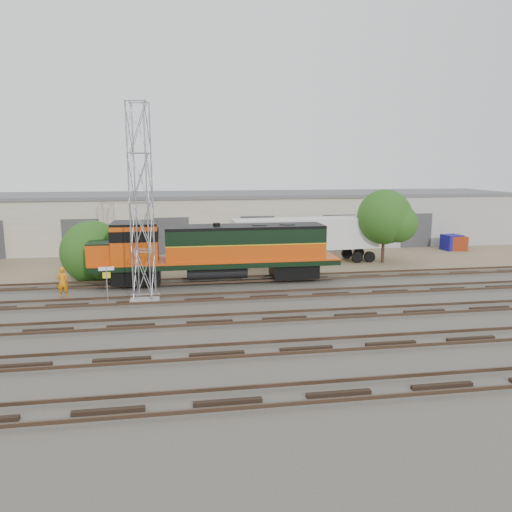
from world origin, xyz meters
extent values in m
plane|color=#47423A|center=(0.00, 0.00, 0.00)|extent=(140.00, 140.00, 0.00)
cube|color=#726047|center=(0.00, 15.00, 0.01)|extent=(80.00, 16.00, 0.02)
cube|color=black|center=(0.00, -12.00, 0.07)|extent=(80.00, 2.40, 0.14)
cube|color=#4C3828|center=(0.00, -12.75, 0.21)|extent=(80.00, 0.08, 0.14)
cube|color=#4C3828|center=(0.00, -11.25, 0.21)|extent=(80.00, 0.08, 0.14)
cube|color=black|center=(0.00, -7.50, 0.07)|extent=(80.00, 2.40, 0.14)
cube|color=#4C3828|center=(0.00, -8.25, 0.21)|extent=(80.00, 0.08, 0.14)
cube|color=#4C3828|center=(0.00, -6.75, 0.21)|extent=(80.00, 0.08, 0.14)
cube|color=black|center=(0.00, -3.00, 0.07)|extent=(80.00, 2.40, 0.14)
cube|color=#4C3828|center=(0.00, -3.75, 0.21)|extent=(80.00, 0.08, 0.14)
cube|color=#4C3828|center=(0.00, -2.25, 0.21)|extent=(80.00, 0.08, 0.14)
cube|color=black|center=(0.00, 1.50, 0.07)|extent=(80.00, 2.40, 0.14)
cube|color=#4C3828|center=(0.00, 0.75, 0.21)|extent=(80.00, 0.08, 0.14)
cube|color=#4C3828|center=(0.00, 2.25, 0.21)|extent=(80.00, 0.08, 0.14)
cube|color=black|center=(0.00, 6.00, 0.07)|extent=(80.00, 2.40, 0.14)
cube|color=#4C3828|center=(0.00, 5.25, 0.21)|extent=(80.00, 0.08, 0.14)
cube|color=#4C3828|center=(0.00, 6.75, 0.21)|extent=(80.00, 0.08, 0.14)
cube|color=beige|center=(0.00, 23.00, 2.50)|extent=(58.00, 10.00, 5.00)
cube|color=#59595B|center=(0.00, 23.00, 5.15)|extent=(58.40, 10.40, 0.30)
cube|color=#999993|center=(22.00, 17.95, 2.50)|extent=(14.00, 0.10, 5.00)
cube|color=#333335|center=(-14.00, 17.94, 1.70)|extent=(3.20, 0.12, 3.40)
cube|color=#333335|center=(-6.00, 17.94, 1.70)|extent=(3.20, 0.12, 3.40)
cube|color=#333335|center=(2.00, 17.94, 1.70)|extent=(3.20, 0.12, 3.40)
cube|color=#333335|center=(10.00, 17.94, 1.70)|extent=(3.20, 0.12, 3.40)
cube|color=#333335|center=(18.00, 17.94, 1.70)|extent=(3.20, 0.12, 3.40)
cube|color=black|center=(-8.31, 6.00, 0.78)|extent=(3.19, 2.39, 1.00)
cube|color=black|center=(2.65, 6.00, 0.78)|extent=(3.19, 2.39, 1.00)
cube|color=black|center=(-2.83, 6.00, 1.45)|extent=(16.94, 2.99, 0.35)
cylinder|color=black|center=(-2.83, 6.00, 0.83)|extent=(4.19, 1.10, 1.10)
cube|color=#C44109|center=(-0.84, 6.00, 2.22)|extent=(10.96, 2.59, 1.20)
cube|color=black|center=(-0.84, 6.00, 3.32)|extent=(10.96, 2.59, 1.00)
cube|color=black|center=(-0.84, 6.00, 3.92)|extent=(10.96, 2.59, 0.20)
cube|color=#C44109|center=(-8.31, 6.00, 2.92)|extent=(2.99, 2.99, 2.59)
cube|color=black|center=(-8.31, 6.00, 4.30)|extent=(2.99, 2.99, 0.16)
cube|color=#C44109|center=(-10.60, 6.00, 2.32)|extent=(1.59, 2.39, 1.40)
cube|color=gray|center=(-7.57, 2.15, 0.10)|extent=(1.72, 1.72, 0.20)
cylinder|color=gray|center=(-8.09, 2.68, 5.94)|extent=(0.09, 0.09, 11.49)
cylinder|color=gray|center=(-7.04, 2.68, 5.94)|extent=(0.09, 0.09, 11.49)
cylinder|color=gray|center=(-8.09, 1.63, 5.94)|extent=(0.09, 0.09, 11.49)
cylinder|color=gray|center=(-7.04, 1.63, 5.94)|extent=(0.09, 0.09, 11.49)
cylinder|color=gray|center=(-9.76, 2.05, 1.11)|extent=(0.07, 0.07, 2.21)
cube|color=white|center=(-9.76, 2.05, 2.06)|extent=(0.90, 0.14, 0.22)
cube|color=yellow|center=(-9.76, 2.05, 1.66)|extent=(0.45, 0.09, 0.35)
imported|color=orange|center=(-12.66, 3.76, 0.96)|extent=(0.73, 0.51, 1.92)
cube|color=white|center=(5.06, 11.88, 2.50)|extent=(12.43, 3.51, 2.55)
cube|color=black|center=(9.86, 12.30, 0.47)|extent=(2.46, 2.55, 0.94)
cube|color=black|center=(0.45, 10.53, 0.61)|extent=(0.14, 0.14, 1.23)
cube|color=black|center=(0.29, 12.41, 0.61)|extent=(0.14, 0.14, 1.23)
cube|color=navy|center=(20.67, 15.88, 0.75)|extent=(1.78, 1.70, 1.50)
cube|color=maroon|center=(21.17, 15.62, 0.70)|extent=(1.74, 1.66, 1.40)
cylinder|color=#382619|center=(-11.54, 8.65, 0.21)|extent=(0.31, 0.31, 0.41)
sphere|color=#1F4F16|center=(-11.54, 8.65, 1.99)|extent=(4.51, 4.51, 4.51)
sphere|color=#1F4F16|center=(-10.64, 7.97, 1.54)|extent=(3.16, 3.16, 3.16)
cylinder|color=#382619|center=(11.55, 11.02, 1.14)|extent=(0.26, 0.26, 2.28)
sphere|color=#1F4F16|center=(11.55, 11.02, 3.87)|extent=(4.55, 4.55, 4.55)
sphere|color=#1F4F16|center=(12.46, 10.34, 3.41)|extent=(3.19, 3.19, 3.19)
camera|label=1|loc=(-5.61, -28.01, 8.17)|focal=35.00mm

